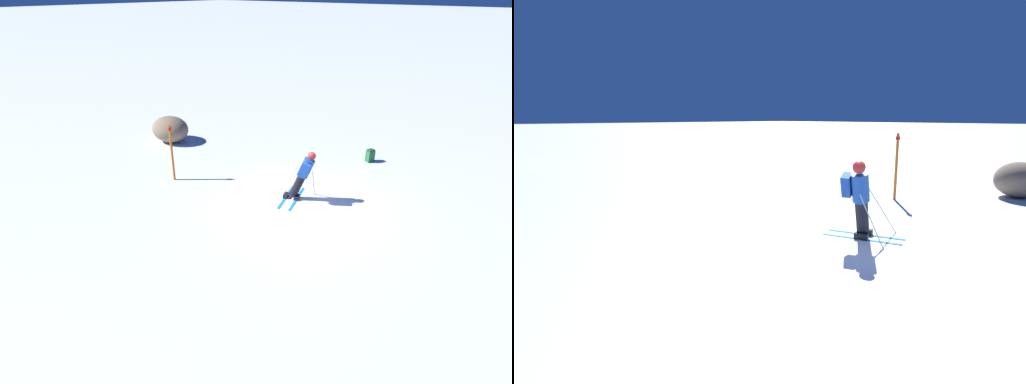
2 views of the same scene
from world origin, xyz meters
TOP-DOWN VIEW (x-y plane):
  - ground_plane at (0.00, 0.00)m, footprint 300.00×300.00m
  - skier at (0.10, -0.08)m, footprint 1.52×1.70m
  - exposed_boulder_1 at (7.57, -0.98)m, footprint 1.69×1.44m
  - trail_marker at (4.40, 1.50)m, footprint 0.13×0.13m

SIDE VIEW (x-z plane):
  - ground_plane at x=0.00m, z-range 0.00..0.00m
  - exposed_boulder_1 at x=7.57m, z-range 0.00..1.10m
  - skier at x=0.10m, z-range 0.07..1.78m
  - trail_marker at x=4.40m, z-range 0.10..2.11m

